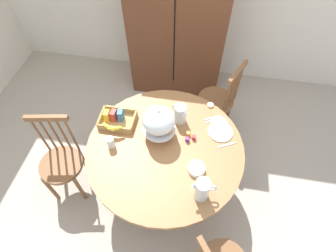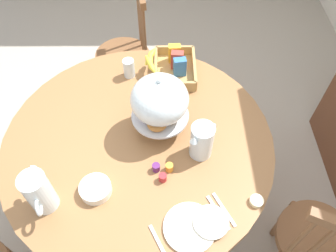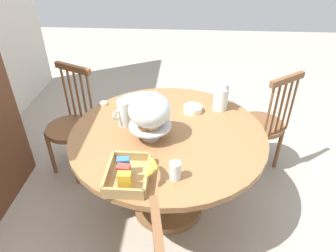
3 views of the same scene
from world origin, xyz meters
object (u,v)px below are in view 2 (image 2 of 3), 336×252
dining_table (140,158)px  cereal_basket (173,66)px  milk_pitcher (202,142)px  drinking_glass (129,68)px  pastry_stand_with_dome (160,101)px  windsor_chair_near_window (126,55)px  windsor_chair_facing_door (316,244)px  china_plate_large (190,227)px  china_plate_small (211,222)px  butter_dish (256,201)px  orange_juice_pitcher (40,193)px  cereal_bowl (96,189)px

dining_table → cereal_basket: 0.56m
milk_pitcher → drinking_glass: 0.65m
pastry_stand_with_dome → milk_pitcher: size_ratio=1.82×
dining_table → windsor_chair_near_window: size_ratio=1.38×
windsor_chair_facing_door → china_plate_large: windsor_chair_facing_door is taller
drinking_glass → china_plate_small: bearing=23.9°
windsor_chair_facing_door → cereal_basket: 1.19m
drinking_glass → butter_dish: 0.99m
windsor_chair_near_window → china_plate_large: windsor_chair_near_window is taller
orange_juice_pitcher → windsor_chair_facing_door: bearing=85.8°
cereal_bowl → drinking_glass: drinking_glass is taller
dining_table → windsor_chair_facing_door: windsor_chair_facing_door is taller
windsor_chair_near_window → butter_dish: 1.50m
pastry_stand_with_dome → drinking_glass: size_ratio=3.13×
windsor_chair_facing_door → china_plate_large: (0.02, -0.63, 0.29)m
dining_table → orange_juice_pitcher: bearing=-47.8°
windsor_chair_near_window → windsor_chair_facing_door: 1.73m
dining_table → milk_pitcher: 0.42m
butter_dish → dining_table: bearing=-122.9°
windsor_chair_near_window → orange_juice_pitcher: 1.38m
dining_table → windsor_chair_near_window: 0.98m
pastry_stand_with_dome → china_plate_large: (0.53, 0.12, -0.19)m
pastry_stand_with_dome → drinking_glass: pastry_stand_with_dome is taller
drinking_glass → milk_pitcher: bearing=35.1°
milk_pitcher → cereal_bowl: size_ratio=1.35×
china_plate_large → cereal_basket: bearing=-176.6°
pastry_stand_with_dome → cereal_bowl: bearing=-38.3°
drinking_glass → butter_dish: drinking_glass is taller
cereal_basket → china_plate_small: (0.91, 0.14, -0.03)m
milk_pitcher → butter_dish: 0.35m
cereal_bowl → windsor_chair_near_window: bearing=179.4°
drinking_glass → cereal_basket: bearing=97.1°
butter_dish → orange_juice_pitcher: bearing=-90.0°
dining_table → drinking_glass: (-0.45, -0.07, 0.24)m
dining_table → china_plate_large: size_ratio=6.11×
pastry_stand_with_dome → butter_dish: 0.62m
windsor_chair_near_window → orange_juice_pitcher: (1.30, -0.22, 0.39)m
pastry_stand_with_dome → orange_juice_pitcher: bearing=-49.8°
pastry_stand_with_dome → dining_table: bearing=-57.6°
china_plate_large → butter_dish: butter_dish is taller
orange_juice_pitcher → china_plate_large: size_ratio=0.99×
china_plate_small → windsor_chair_facing_door: bearing=90.3°
dining_table → windsor_chair_facing_door: bearing=63.5°
dining_table → milk_pitcher: milk_pitcher is taller
cereal_basket → dining_table: bearing=-20.7°
cereal_bowl → butter_dish: cereal_bowl is taller
china_plate_small → butter_dish: size_ratio=2.50×
pastry_stand_with_dome → windsor_chair_near_window: bearing=-163.2°
milk_pitcher → drinking_glass: size_ratio=1.72×
cereal_basket → windsor_chair_facing_door: bearing=37.1°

